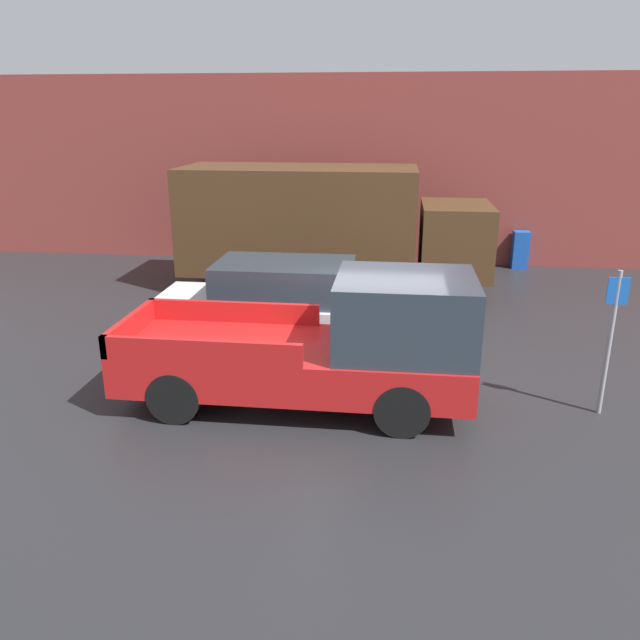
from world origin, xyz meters
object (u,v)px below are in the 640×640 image
object	(u,v)px
delivery_truck	(324,223)
newspaper_box	(520,250)
car	(280,304)
parking_sign	(611,335)
pickup_truck	(331,346)

from	to	relation	value
delivery_truck	newspaper_box	distance (m)	6.27
car	delivery_truck	size ratio (longest dim) A/B	0.62
parking_sign	newspaper_box	xyz separation A→B (m)	(0.43, 9.45, -0.73)
pickup_truck	parking_sign	distance (m)	4.15
pickup_truck	delivery_truck	bearing A→B (deg)	97.61
delivery_truck	newspaper_box	xyz separation A→B (m)	(5.48, 2.84, -1.15)
delivery_truck	parking_sign	xyz separation A→B (m)	(5.04, -6.62, -0.42)
parking_sign	newspaper_box	bearing A→B (deg)	87.38
delivery_truck	newspaper_box	size ratio (longest dim) A/B	7.13
delivery_truck	car	bearing A→B (deg)	-94.63
delivery_truck	pickup_truck	bearing A→B (deg)	-82.39
car	newspaper_box	xyz separation A→B (m)	(5.82, 7.12, -0.30)
car	delivery_truck	distance (m)	4.38
pickup_truck	delivery_truck	distance (m)	6.91
pickup_truck	car	world-z (taller)	pickup_truck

